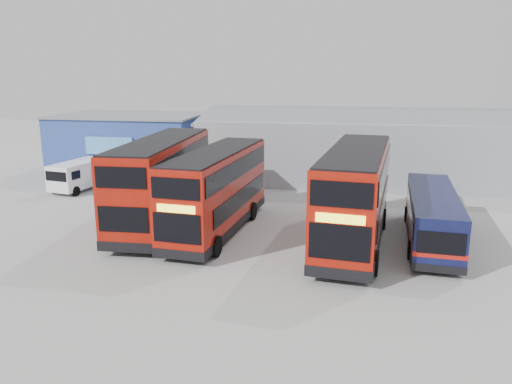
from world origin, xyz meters
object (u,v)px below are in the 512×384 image
(double_decker_left, at_px, (162,182))
(double_decker_centre, at_px, (217,192))
(maintenance_shed, at_px, (389,147))
(double_decker_right, at_px, (355,197))
(panel_van, at_px, (79,174))
(single_decker_blue, at_px, (432,218))
(office_block, at_px, (131,144))

(double_decker_left, distance_m, double_decker_centre, 3.61)
(double_decker_centre, bearing_deg, maintenance_shed, 63.01)
(double_decker_right, height_order, panel_van, double_decker_right)
(single_decker_blue, relative_size, panel_van, 1.95)
(maintenance_shed, distance_m, double_decker_left, 21.02)
(single_decker_blue, bearing_deg, panel_van, -13.02)
(double_decker_centre, bearing_deg, double_decker_right, 0.59)
(maintenance_shed, xyz_separation_m, double_decker_centre, (-10.41, -16.63, -0.32))
(maintenance_shed, distance_m, double_decker_centre, 19.62)
(maintenance_shed, xyz_separation_m, double_decker_left, (-13.91, -15.76, -0.12))
(office_block, xyz_separation_m, double_decker_centre, (11.59, -14.62, -0.29))
(office_block, relative_size, panel_van, 2.37)
(double_decker_left, bearing_deg, panel_van, -39.43)
(double_decker_left, height_order, double_decker_centre, double_decker_left)
(double_decker_left, xyz_separation_m, panel_van, (-9.30, 6.96, -1.28))
(panel_van, bearing_deg, single_decker_blue, -8.07)
(office_block, relative_size, double_decker_right, 1.02)
(double_decker_centre, xyz_separation_m, double_decker_right, (7.47, -0.58, 0.20))
(double_decker_centre, height_order, double_decker_right, double_decker_right)
(office_block, distance_m, single_decker_blue, 27.22)
(double_decker_left, bearing_deg, double_decker_centre, 163.51)
(double_decker_left, xyz_separation_m, double_decker_right, (10.97, -1.45, -0.00))
(double_decker_left, relative_size, double_decker_right, 0.99)
(maintenance_shed, bearing_deg, double_decker_left, -131.42)
(maintenance_shed, height_order, double_decker_centre, maintenance_shed)
(single_decker_blue, xyz_separation_m, panel_van, (-24.27, 7.62, -0.13))
(double_decker_right, bearing_deg, double_decker_centre, -178.09)
(double_decker_left, relative_size, double_decker_centre, 1.08)
(double_decker_left, relative_size, single_decker_blue, 1.18)
(panel_van, bearing_deg, double_decker_left, -27.44)
(double_decker_left, relative_size, panel_van, 2.30)
(office_block, distance_m, panel_van, 7.04)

